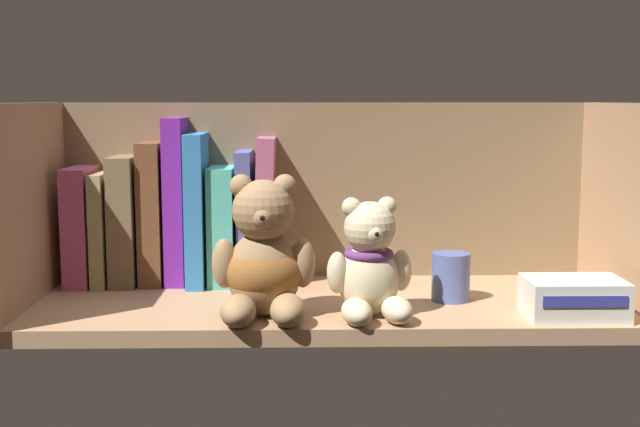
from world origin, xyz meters
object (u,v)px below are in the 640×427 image
(book_4, at_px, (177,200))
(book_7, at_px, (246,216))
(book_6, at_px, (223,224))
(teddy_bear_smaller, at_px, (370,266))
(teddy_bear_larger, at_px, (264,261))
(book_2, at_px, (128,219))
(book_8, at_px, (265,210))
(book_0, at_px, (84,225))
(book_3, at_px, (154,212))
(book_5, at_px, (199,208))
(pillar_candle, at_px, (451,277))
(book_1, at_px, (106,227))
(small_product_box, at_px, (574,298))

(book_4, distance_m, book_7, 0.10)
(book_6, xyz_separation_m, teddy_bear_smaller, (0.19, -0.19, -0.02))
(teddy_bear_larger, bearing_deg, book_7, 99.89)
(book_2, xyz_separation_m, book_4, (0.07, 0.00, 0.03))
(book_8, bearing_deg, book_4, 180.00)
(book_0, distance_m, book_3, 0.10)
(book_0, xyz_separation_m, book_6, (0.19, 0.00, -0.00))
(book_5, height_order, teddy_bear_larger, book_5)
(book_6, bearing_deg, pillar_candle, -21.61)
(book_8, xyz_separation_m, teddy_bear_smaller, (0.13, -0.19, -0.04))
(book_1, height_order, book_4, book_4)
(book_4, relative_size, book_7, 1.25)
(book_2, distance_m, pillar_candle, 0.45)
(book_0, bearing_deg, book_6, 0.00)
(book_7, height_order, teddy_bear_smaller, book_7)
(book_1, xyz_separation_m, small_product_box, (0.59, -0.20, -0.05))
(book_4, distance_m, teddy_bear_larger, 0.24)
(teddy_bear_larger, bearing_deg, book_2, 135.83)
(book_2, distance_m, book_3, 0.04)
(book_5, distance_m, small_product_box, 0.51)
(book_0, xyz_separation_m, book_8, (0.25, 0.00, 0.02))
(book_3, relative_size, teddy_bear_larger, 1.17)
(book_3, bearing_deg, book_6, 0.00)
(book_3, xyz_separation_m, book_8, (0.15, 0.00, 0.00))
(book_3, relative_size, small_product_box, 1.73)
(teddy_bear_smaller, bearing_deg, small_product_box, -2.35)
(book_1, distance_m, teddy_bear_larger, 0.30)
(book_5, bearing_deg, book_3, 180.00)
(book_1, height_order, book_8, book_8)
(book_1, relative_size, book_2, 0.88)
(book_2, height_order, book_4, book_4)
(book_0, xyz_separation_m, book_1, (0.03, 0.00, -0.00))
(pillar_candle, relative_size, small_product_box, 0.54)
(book_7, bearing_deg, book_6, 180.00)
(book_3, xyz_separation_m, book_4, (0.03, 0.00, 0.02))
(book_4, height_order, book_6, book_4)
(book_5, bearing_deg, pillar_candle, -19.60)
(book_2, height_order, book_5, book_5)
(book_1, xyz_separation_m, pillar_candle, (0.46, -0.12, -0.05))
(book_8, relative_size, small_product_box, 1.79)
(book_4, bearing_deg, pillar_candle, -18.11)
(book_7, xyz_separation_m, book_8, (0.03, 0.00, 0.01))
(book_6, relative_size, teddy_bear_smaller, 1.15)
(book_6, bearing_deg, book_2, 180.00)
(book_5, bearing_deg, small_product_box, -23.93)
(book_0, relative_size, book_5, 0.78)
(book_7, xyz_separation_m, small_product_box, (0.40, -0.20, -0.07))
(book_4, height_order, book_5, book_4)
(book_8, bearing_deg, teddy_bear_larger, -87.90)
(book_5, xyz_separation_m, book_8, (0.09, 0.00, -0.00))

